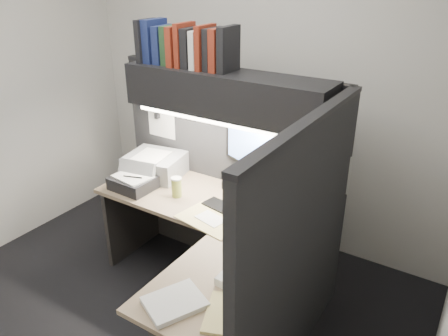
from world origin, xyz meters
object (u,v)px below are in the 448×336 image
at_px(coffee_cup, 177,188).
at_px(telephone, 291,208).
at_px(printer, 155,165).
at_px(notebook_stack, 133,183).
at_px(desk, 201,290).
at_px(overhead_shelf, 225,93).
at_px(monitor, 250,167).
at_px(keyboard, 228,210).

bearing_deg(coffee_cup, telephone, 15.18).
distance_m(telephone, coffee_cup, 0.86).
relative_size(printer, notebook_stack, 1.38).
relative_size(desk, telephone, 7.49).
bearing_deg(overhead_shelf, monitor, 13.59).
height_order(desk, printer, printer).
relative_size(overhead_shelf, notebook_stack, 4.83).
bearing_deg(telephone, monitor, -163.37).
distance_m(keyboard, coffee_cup, 0.44).
xyz_separation_m(keyboard, notebook_stack, (-0.80, -0.10, 0.04)).
height_order(overhead_shelf, telephone, overhead_shelf).
xyz_separation_m(desk, printer, (-0.94, 0.69, 0.38)).
bearing_deg(coffee_cup, monitor, 34.66).
bearing_deg(coffee_cup, printer, 151.85).
xyz_separation_m(desk, monitor, (-0.11, 0.80, 0.52)).
height_order(monitor, notebook_stack, monitor).
bearing_deg(keyboard, notebook_stack, -162.84).
bearing_deg(desk, keyboard, 103.48).
distance_m(desk, notebook_stack, 1.06).
height_order(desk, coffee_cup, coffee_cup).
relative_size(desk, overhead_shelf, 1.10).
distance_m(telephone, notebook_stack, 1.23).
height_order(overhead_shelf, printer, overhead_shelf).
bearing_deg(notebook_stack, telephone, 14.38).
distance_m(desk, monitor, 0.96).
xyz_separation_m(keyboard, telephone, (0.39, 0.21, 0.03)).
height_order(monitor, keyboard, monitor).
relative_size(coffee_cup, printer, 0.32).
distance_m(overhead_shelf, coffee_cup, 0.79).
bearing_deg(printer, keyboard, -23.03).
xyz_separation_m(monitor, printer, (-0.83, -0.11, -0.15)).
relative_size(monitor, printer, 1.34).
relative_size(coffee_cup, notebook_stack, 0.45).
height_order(keyboard, printer, printer).
xyz_separation_m(overhead_shelf, notebook_stack, (-0.62, -0.35, -0.72)).
bearing_deg(keyboard, coffee_cup, -167.56).
bearing_deg(monitor, desk, -59.50).
height_order(desk, overhead_shelf, overhead_shelf).
xyz_separation_m(overhead_shelf, telephone, (0.57, -0.04, -0.73)).
bearing_deg(printer, notebook_stack, -96.92).
bearing_deg(coffee_cup, overhead_shelf, 45.60).
distance_m(coffee_cup, notebook_stack, 0.37).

